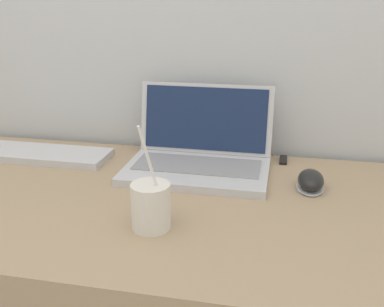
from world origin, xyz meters
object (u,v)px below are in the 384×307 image
drink_cup (151,205)px  computer_mouse (311,181)px  external_keyboard (45,154)px  laptop (199,153)px  usb_stick (283,160)px

drink_cup → computer_mouse: bearing=39.5°
drink_cup → computer_mouse: 0.41m
external_keyboard → drink_cup: bearing=-38.3°
computer_mouse → external_keyboard: bearing=175.0°
laptop → computer_mouse: bearing=-13.7°
computer_mouse → usb_stick: computer_mouse is taller
computer_mouse → usb_stick: 0.19m
laptop → external_keyboard: size_ratio=1.01×
drink_cup → external_keyboard: drink_cup is taller
laptop → usb_stick: 0.24m
computer_mouse → usb_stick: (-0.07, 0.17, -0.01)m
drink_cup → computer_mouse: (0.32, 0.26, -0.03)m
laptop → drink_cup: (-0.03, -0.33, 0.01)m
usb_stick → external_keyboard: bearing=-170.6°
computer_mouse → usb_stick: bearing=111.0°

